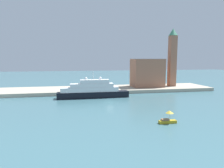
# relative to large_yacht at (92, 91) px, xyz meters

# --- Properties ---
(ground) EXTENTS (400.00, 400.00, 0.00)m
(ground) POSITION_rel_large_yacht_xyz_m (5.34, -9.70, -2.92)
(ground) COLOR #3D6670
(quay_dock) EXTENTS (110.00, 20.66, 1.56)m
(quay_dock) POSITION_rel_large_yacht_xyz_m (5.34, 16.63, -2.14)
(quay_dock) COLOR #ADA38E
(quay_dock) RESTS_ON ground
(large_yacht) EXTENTS (28.68, 4.08, 11.11)m
(large_yacht) POSITION_rel_large_yacht_xyz_m (0.00, 0.00, 0.00)
(large_yacht) COLOR black
(large_yacht) RESTS_ON ground
(small_motorboat) EXTENTS (4.38, 1.90, 3.16)m
(small_motorboat) POSITION_rel_large_yacht_xyz_m (14.84, -36.57, -1.65)
(small_motorboat) COLOR #B7991E
(small_motorboat) RESTS_ON ground
(harbor_building) EXTENTS (15.43, 10.40, 14.10)m
(harbor_building) POSITION_rel_large_yacht_xyz_m (29.67, 16.95, 5.69)
(harbor_building) COLOR #9E664C
(harbor_building) RESTS_ON quay_dock
(bell_tower) EXTENTS (4.49, 4.49, 29.41)m
(bell_tower) POSITION_rel_large_yacht_xyz_m (43.13, 16.79, 14.34)
(bell_tower) COLOR #9E664C
(bell_tower) RESTS_ON quay_dock
(parked_car) EXTENTS (4.12, 1.70, 1.47)m
(parked_car) POSITION_rel_large_yacht_xyz_m (-6.02, 13.82, -0.72)
(parked_car) COLOR black
(parked_car) RESTS_ON quay_dock
(person_figure) EXTENTS (0.36, 0.36, 1.70)m
(person_figure) POSITION_rel_large_yacht_xyz_m (-0.90, 14.04, -0.57)
(person_figure) COLOR #4C4C4C
(person_figure) RESTS_ON quay_dock
(mooring_bollard) EXTENTS (0.37, 0.37, 0.62)m
(mooring_bollard) POSITION_rel_large_yacht_xyz_m (4.18, 7.57, -1.05)
(mooring_bollard) COLOR black
(mooring_bollard) RESTS_ON quay_dock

